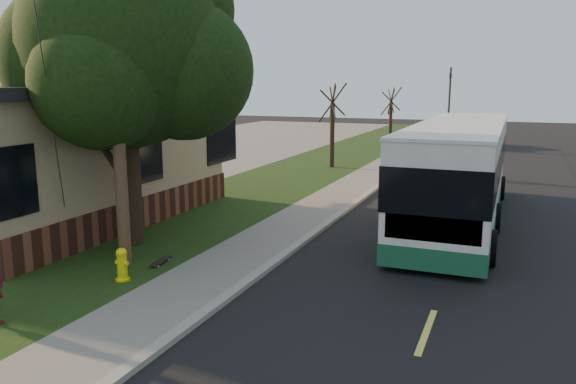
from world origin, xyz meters
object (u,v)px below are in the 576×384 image
object	(u,v)px
fire_hydrant	(122,264)
utility_pole	(114,70)
bare_tree_far	(391,117)
transit_bus	(459,170)
bare_tree_near	(332,127)
distant_car	(479,136)
skateboard_main	(161,261)
dumpster	(90,193)
traffic_signal	(449,99)
leafy_tree	(128,51)

from	to	relation	value
fire_hydrant	utility_pole	bearing A→B (deg)	125.38
bare_tree_far	transit_bus	distance (m)	22.43
bare_tree_near	distant_car	xyz separation A→B (m)	(6.42, 13.34, -1.39)
skateboard_main	dumpster	size ratio (longest dim) A/B	0.53
bare_tree_far	traffic_signal	xyz separation A→B (m)	(3.50, 4.00, 1.16)
utility_pole	skateboard_main	size ratio (longest dim) A/B	11.10
fire_hydrant	skateboard_main	xyz separation A→B (m)	(0.10, 1.30, -0.31)
skateboard_main	traffic_signal	bearing A→B (deg)	84.76
leafy_tree	dumpster	bearing A→B (deg)	147.17
fire_hydrant	bare_tree_far	distance (m)	30.04
bare_tree_near	fire_hydrant	bearing A→B (deg)	-87.14
leafy_tree	bare_tree_near	size ratio (longest dim) A/B	1.81
utility_pole	transit_bus	size ratio (longest dim) A/B	0.78
distant_car	traffic_signal	bearing A→B (deg)	126.54
utility_pole	bare_tree_near	size ratio (longest dim) A/B	2.11
bare_tree_near	distant_car	world-z (taller)	bare_tree_near
utility_pole	bare_tree_far	size ratio (longest dim) A/B	2.25
leafy_tree	skateboard_main	world-z (taller)	leafy_tree
distant_car	bare_tree_near	bearing A→B (deg)	-121.48
leafy_tree	distant_car	bearing A→B (deg)	76.11
traffic_signal	distant_car	world-z (taller)	traffic_signal
distant_car	utility_pole	bearing A→B (deg)	-107.36
bare_tree_far	traffic_signal	bearing A→B (deg)	48.81
bare_tree_near	dumpster	distance (m)	13.75
utility_pole	dumpster	world-z (taller)	utility_pole
utility_pole	traffic_signal	xyz separation A→B (m)	(3.81, 33.01, -1.47)
leafy_tree	traffic_signal	bearing A→B (deg)	81.53
fire_hydrant	dumpster	size ratio (longest dim) A/B	0.48
transit_bus	dumpster	world-z (taller)	transit_bus
utility_pole	transit_bus	world-z (taller)	utility_pole
fire_hydrant	traffic_signal	world-z (taller)	traffic_signal
fire_hydrant	traffic_signal	bearing A→B (deg)	84.79
fire_hydrant	leafy_tree	world-z (taller)	leafy_tree
bare_tree_near	skateboard_main	distance (m)	16.85
fire_hydrant	leafy_tree	size ratio (longest dim) A/B	0.09
bare_tree_near	distant_car	size ratio (longest dim) A/B	0.96
utility_pole	transit_bus	xyz separation A→B (m)	(6.96, 7.59, -2.95)
bare_tree_far	traffic_signal	world-z (taller)	traffic_signal
bare_tree_far	transit_bus	bearing A→B (deg)	-72.74
transit_bus	distant_car	world-z (taller)	transit_bus
bare_tree_near	dumpster	xyz separation A→B (m)	(-4.38, -12.96, -1.44)
utility_pole	bare_tree_far	world-z (taller)	utility_pole
transit_bus	dumpster	size ratio (longest dim) A/B	7.62
fire_hydrant	utility_pole	size ratio (longest dim) A/B	0.08
bare_tree_near	traffic_signal	world-z (taller)	traffic_signal
distant_car	skateboard_main	bearing A→B (deg)	-106.00
fire_hydrant	distant_car	distance (m)	31.82
utility_pole	skateboard_main	world-z (taller)	utility_pole
fire_hydrant	transit_bus	xyz separation A→B (m)	(6.26, 8.58, 1.25)
transit_bus	skateboard_main	distance (m)	9.66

